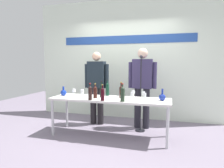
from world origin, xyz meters
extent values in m
plane|color=slate|center=(0.00, 0.00, 0.00)|extent=(10.00, 10.00, 0.00)
cube|color=white|center=(0.00, 1.45, 1.50)|extent=(4.76, 0.10, 3.00)
cube|color=#2951A4|center=(0.00, 1.39, 2.00)|extent=(3.33, 0.01, 0.20)
cube|color=white|center=(0.00, 0.00, 0.73)|extent=(2.28, 0.66, 0.04)
cylinder|color=silver|center=(-1.08, -0.28, 0.35)|extent=(0.05, 0.05, 0.71)
cylinder|color=silver|center=(1.08, -0.28, 0.35)|extent=(0.05, 0.05, 0.71)
cylinder|color=silver|center=(-1.08, 0.28, 0.35)|extent=(0.05, 0.05, 0.71)
cylinder|color=silver|center=(1.08, 0.28, 0.35)|extent=(0.05, 0.05, 0.71)
sphere|color=#122E9D|center=(-1.00, 0.02, 0.81)|extent=(0.12, 0.12, 0.12)
cylinder|color=#122E9D|center=(-1.00, 0.02, 0.90)|extent=(0.04, 0.04, 0.08)
sphere|color=navy|center=(0.97, 0.02, 0.81)|extent=(0.12, 0.12, 0.12)
cylinder|color=navy|center=(0.97, 0.02, 0.91)|extent=(0.03, 0.03, 0.10)
cylinder|color=black|center=(-0.61, 0.69, 0.42)|extent=(0.14, 0.14, 0.85)
cylinder|color=black|center=(-0.43, 0.69, 0.42)|extent=(0.14, 0.14, 0.85)
cube|color=#1A232C|center=(-0.52, 0.69, 1.15)|extent=(0.39, 0.22, 0.61)
cylinder|color=#1A232C|center=(-0.77, 0.69, 1.12)|extent=(0.09, 0.09, 0.54)
cylinder|color=#1A232C|center=(-0.28, 0.69, 1.12)|extent=(0.09, 0.09, 0.54)
sphere|color=#E1AF8F|center=(-0.52, 0.69, 1.56)|extent=(0.20, 0.20, 0.20)
cylinder|color=#23222B|center=(0.43, 0.69, 0.44)|extent=(0.14, 0.14, 0.88)
cylinder|color=#23222B|center=(0.62, 0.69, 0.44)|extent=(0.14, 0.14, 0.88)
cube|color=#342C51|center=(0.52, 0.69, 1.19)|extent=(0.42, 0.22, 0.62)
cylinder|color=#342C51|center=(0.26, 0.69, 1.16)|extent=(0.09, 0.09, 0.56)
cylinder|color=#342C51|center=(0.78, 0.69, 1.16)|extent=(0.09, 0.09, 0.56)
sphere|color=beige|center=(0.52, 0.69, 1.62)|extent=(0.22, 0.22, 0.22)
cylinder|color=black|center=(-0.29, -0.28, 0.86)|extent=(0.07, 0.07, 0.23)
cone|color=black|center=(-0.29, -0.28, 0.99)|extent=(0.07, 0.07, 0.03)
cylinder|color=black|center=(-0.29, -0.28, 1.01)|extent=(0.02, 0.02, 0.06)
cylinder|color=red|center=(-0.29, -0.28, 1.05)|extent=(0.03, 0.03, 0.02)
cylinder|color=black|center=(-0.05, -0.28, 0.85)|extent=(0.07, 0.07, 0.21)
cone|color=black|center=(-0.05, -0.28, 0.97)|extent=(0.07, 0.07, 0.03)
cylinder|color=black|center=(-0.05, -0.28, 0.99)|extent=(0.02, 0.02, 0.07)
cylinder|color=gold|center=(-0.05, -0.28, 1.03)|extent=(0.03, 0.03, 0.02)
cylinder|color=#331612|center=(-0.27, -0.06, 0.85)|extent=(0.07, 0.07, 0.20)
cone|color=#331612|center=(-0.27, -0.06, 0.96)|extent=(0.07, 0.07, 0.03)
cylinder|color=#331612|center=(-0.27, -0.06, 0.98)|extent=(0.03, 0.03, 0.06)
cylinder|color=gold|center=(-0.27, -0.06, 1.02)|extent=(0.03, 0.03, 0.02)
cylinder|color=black|center=(0.19, 0.11, 0.85)|extent=(0.07, 0.07, 0.20)
cone|color=black|center=(0.19, 0.11, 0.96)|extent=(0.07, 0.07, 0.03)
cylinder|color=black|center=(0.19, 0.11, 0.99)|extent=(0.03, 0.03, 0.09)
cylinder|color=gold|center=(0.19, 0.11, 1.04)|extent=(0.03, 0.03, 0.02)
cylinder|color=#103524|center=(-0.14, 0.28, 0.87)|extent=(0.07, 0.07, 0.24)
cone|color=#103524|center=(-0.14, 0.28, 1.00)|extent=(0.07, 0.07, 0.03)
cylinder|color=#103524|center=(-0.14, 0.28, 1.03)|extent=(0.02, 0.02, 0.08)
cylinder|color=black|center=(-0.14, 0.28, 1.07)|extent=(0.03, 0.03, 0.02)
cylinder|color=black|center=(-0.19, 0.06, 0.87)|extent=(0.06, 0.06, 0.24)
cone|color=black|center=(-0.19, 0.06, 1.00)|extent=(0.06, 0.06, 0.03)
cylinder|color=black|center=(-0.19, 0.06, 1.02)|extent=(0.02, 0.02, 0.07)
cylinder|color=black|center=(-0.19, 0.06, 1.06)|extent=(0.03, 0.03, 0.02)
cylinder|color=#233424|center=(0.31, -0.26, 0.86)|extent=(0.08, 0.08, 0.24)
cone|color=#233424|center=(0.31, -0.26, 1.00)|extent=(0.08, 0.08, 0.03)
cylinder|color=#233424|center=(0.31, -0.26, 1.02)|extent=(0.03, 0.03, 0.07)
cylinder|color=#AA2518|center=(0.31, -0.26, 1.06)|extent=(0.03, 0.03, 0.02)
cylinder|color=white|center=(-0.57, 0.00, 0.75)|extent=(0.05, 0.05, 0.00)
cylinder|color=white|center=(-0.57, 0.00, 0.78)|extent=(0.01, 0.01, 0.07)
cylinder|color=white|center=(-0.57, 0.00, 0.86)|extent=(0.07, 0.07, 0.08)
cylinder|color=white|center=(-0.48, 0.16, 0.75)|extent=(0.06, 0.06, 0.00)
cylinder|color=white|center=(-0.48, 0.16, 0.79)|extent=(0.01, 0.01, 0.07)
cylinder|color=white|center=(-0.48, 0.16, 0.87)|extent=(0.06, 0.06, 0.09)
cylinder|color=white|center=(-0.80, 0.09, 0.75)|extent=(0.06, 0.06, 0.00)
cylinder|color=white|center=(-0.80, 0.09, 0.78)|extent=(0.01, 0.01, 0.07)
cylinder|color=white|center=(-0.80, 0.09, 0.85)|extent=(0.07, 0.07, 0.07)
cylinder|color=white|center=(0.62, 0.10, 0.75)|extent=(0.06, 0.06, 0.00)
cylinder|color=white|center=(0.62, 0.10, 0.78)|extent=(0.01, 0.01, 0.07)
cylinder|color=white|center=(0.62, 0.10, 0.85)|extent=(0.06, 0.06, 0.08)
cylinder|color=white|center=(0.68, -0.14, 0.75)|extent=(0.06, 0.06, 0.00)
cylinder|color=white|center=(0.68, -0.14, 0.78)|extent=(0.01, 0.01, 0.06)
cylinder|color=white|center=(0.68, -0.14, 0.85)|extent=(0.06, 0.06, 0.09)
cylinder|color=white|center=(0.43, -0.02, 0.75)|extent=(0.06, 0.06, 0.00)
cylinder|color=white|center=(0.43, -0.02, 0.78)|extent=(0.01, 0.01, 0.06)
cylinder|color=white|center=(0.43, -0.02, 0.84)|extent=(0.06, 0.06, 0.07)
cylinder|color=white|center=(0.42, 0.17, 0.75)|extent=(0.06, 0.06, 0.00)
cylinder|color=white|center=(0.42, 0.17, 0.79)|extent=(0.01, 0.01, 0.08)
cylinder|color=white|center=(0.42, 0.17, 0.86)|extent=(0.06, 0.06, 0.07)
cylinder|color=black|center=(0.52, 0.46, 0.01)|extent=(0.20, 0.20, 0.02)
cylinder|color=black|center=(0.52, 0.46, 0.76)|extent=(0.02, 0.02, 1.51)
sphere|color=#232328|center=(0.52, 0.46, 1.54)|extent=(0.06, 0.06, 0.06)
camera|label=1|loc=(1.10, -3.63, 1.42)|focal=32.34mm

